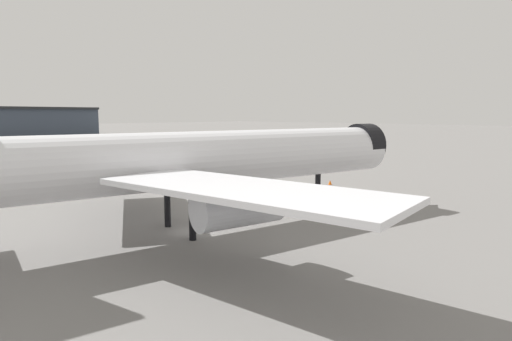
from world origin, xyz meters
The scene contains 4 objects.
ground centered at (0.00, 0.00, 0.00)m, with size 900.00×900.00×0.00m, color slate.
airliner_near_gate centered at (0.82, 0.10, 7.03)m, with size 55.69×50.01×15.95m.
baggage_tug_wing centered at (-2.63, 31.87, 0.97)m, with size 2.19×3.36×1.85m.
traffic_cone_wingtip centered at (33.30, 6.04, 0.38)m, with size 0.61×0.61×0.76m, color #F2600C.
Camera 1 is at (-25.90, -32.98, 11.61)m, focal length 30.13 mm.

